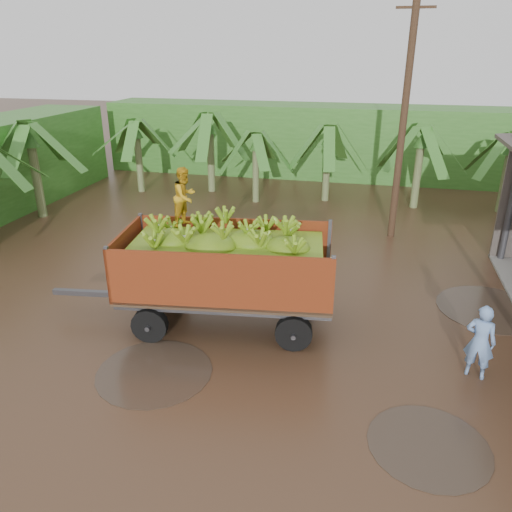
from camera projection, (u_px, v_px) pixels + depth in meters
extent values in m
plane|color=black|center=(312.00, 331.00, 11.99)|extent=(100.00, 100.00, 0.00)
cube|color=#2D661E|center=(315.00, 141.00, 26.08)|extent=(22.00, 3.00, 3.60)
cube|color=#47474C|center=(91.00, 293.00, 12.51)|extent=(1.98, 0.38, 0.13)
imported|color=#C49117|center=(185.00, 197.00, 11.86)|extent=(0.71, 0.81, 1.42)
imported|color=#6A8CC2|center=(480.00, 342.00, 10.06)|extent=(0.69, 0.56, 1.63)
cylinder|color=#47301E|center=(403.00, 122.00, 16.50)|extent=(0.24, 0.24, 8.04)
cube|color=#47301E|center=(416.00, 7.00, 15.18)|extent=(1.20, 0.08, 0.08)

